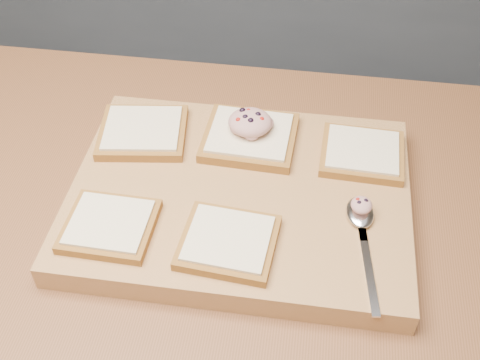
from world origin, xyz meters
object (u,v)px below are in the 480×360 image
(tuna_salad_dollop, at_px, (250,122))
(spoon, at_px, (361,220))
(bread_far_center, at_px, (250,137))
(cutting_board, at_px, (240,197))

(tuna_salad_dollop, relative_size, spoon, 0.35)
(bread_far_center, bearing_deg, cutting_board, -90.20)
(spoon, bearing_deg, tuna_salad_dollop, 139.19)
(cutting_board, height_order, bread_far_center, bread_far_center)
(bread_far_center, height_order, tuna_salad_dollop, tuna_salad_dollop)
(cutting_board, relative_size, bread_far_center, 3.34)
(cutting_board, distance_m, bread_far_center, 0.10)
(cutting_board, relative_size, spoon, 2.52)
(spoon, bearing_deg, bread_far_center, 139.93)
(cutting_board, distance_m, spoon, 0.17)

